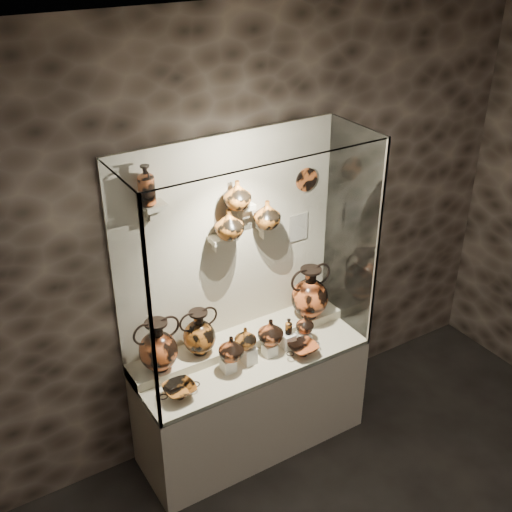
{
  "coord_description": "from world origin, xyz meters",
  "views": [
    {
      "loc": [
        -1.9,
        -0.97,
        3.69
      ],
      "look_at": [
        0.06,
        2.21,
        1.62
      ],
      "focal_mm": 45.0,
      "sensor_mm": 36.0,
      "label": 1
    }
  ],
  "objects": [
    {
      "name": "ovoid_vase_b",
      "position": [
        0.01,
        2.38,
        2.01
      ],
      "size": [
        0.22,
        0.22,
        0.19
      ],
      "primitive_type": "imported",
      "rotation": [
        0.0,
        0.0,
        -0.17
      ],
      "color": "#A5591D",
      "rests_on": "bracket_cb"
    },
    {
      "name": "frame_post_right",
      "position": [
        0.84,
        1.89,
        1.6
      ],
      "size": [
        0.02,
        0.02,
        1.6
      ],
      "primitive_type": "cube",
      "color": "gray",
      "rests_on": "plinth"
    },
    {
      "name": "plinth",
      "position": [
        0.0,
        2.18,
        0.4
      ],
      "size": [
        1.7,
        0.6,
        0.8
      ],
      "primitive_type": "cube",
      "color": "#C1B49B",
      "rests_on": "floor"
    },
    {
      "name": "info_placard",
      "position": [
        0.59,
        2.47,
        1.59
      ],
      "size": [
        0.16,
        0.01,
        0.21
      ],
      "primitive_type": "cube",
      "color": "beige",
      "rests_on": "back_panel"
    },
    {
      "name": "lekythos_small",
      "position": [
        0.28,
        2.13,
        1.02
      ],
      "size": [
        0.07,
        0.07,
        0.14
      ],
      "primitive_type": null,
      "rotation": [
        0.0,
        0.0,
        -0.04
      ],
      "color": "#A5591D",
      "rests_on": "pedestal_d"
    },
    {
      "name": "jug_b",
      "position": [
        -0.07,
        2.15,
        1.04
      ],
      "size": [
        0.18,
        0.18,
        0.16
      ],
      "primitive_type": "imported",
      "rotation": [
        0.0,
        0.0,
        0.15
      ],
      "color": "#A5591D",
      "rests_on": "pedestal_b"
    },
    {
      "name": "pedestal_b",
      "position": [
        -0.05,
        2.13,
        0.9
      ],
      "size": [
        0.09,
        0.09,
        0.13
      ],
      "primitive_type": "cube",
      "color": "silver",
      "rests_on": "front_tier"
    },
    {
      "name": "wall_back",
      "position": [
        0.0,
        2.5,
        1.6
      ],
      "size": [
        5.0,
        0.02,
        3.2
      ],
      "primitive_type": "cube",
      "color": "black",
      "rests_on": "ground"
    },
    {
      "name": "pedestal_e",
      "position": [
        0.42,
        2.13,
        0.87
      ],
      "size": [
        0.09,
        0.09,
        0.08
      ],
      "primitive_type": "cube",
      "color": "silver",
      "rests_on": "front_tier"
    },
    {
      "name": "front_tier",
      "position": [
        0.0,
        2.18,
        0.82
      ],
      "size": [
        1.68,
        0.58,
        0.03
      ],
      "primitive_type": "cube",
      "color": "beige",
      "rests_on": "plinth"
    },
    {
      "name": "ovoid_vase_a",
      "position": [
        -0.05,
        2.37,
        1.82
      ],
      "size": [
        0.24,
        0.24,
        0.21
      ],
      "primitive_type": "imported",
      "rotation": [
        0.0,
        0.0,
        -0.24
      ],
      "color": "#A5591D",
      "rests_on": "bracket_ca"
    },
    {
      "name": "glass_top",
      "position": [
        0.0,
        2.18,
        2.4
      ],
      "size": [
        1.7,
        0.6,
        0.01
      ],
      "primitive_type": "cube",
      "color": "white",
      "rests_on": "back_panel"
    },
    {
      "name": "glass_left",
      "position": [
        -0.85,
        2.18,
        1.6
      ],
      "size": [
        0.01,
        0.6,
        1.6
      ],
      "primitive_type": "cube",
      "color": "white",
      "rests_on": "plinth"
    },
    {
      "name": "back_panel",
      "position": [
        0.0,
        2.5,
        1.6
      ],
      "size": [
        1.7,
        0.03,
        1.6
      ],
      "primitive_type": "cube",
      "color": "#C1B49B",
      "rests_on": "plinth"
    },
    {
      "name": "amphora_left",
      "position": [
        -0.65,
        2.32,
        1.09
      ],
      "size": [
        0.41,
        0.41,
        0.39
      ],
      "primitive_type": null,
      "rotation": [
        0.0,
        0.0,
        -0.41
      ],
      "color": "#CC5827",
      "rests_on": "rear_tier"
    },
    {
      "name": "bracket_cb",
      "position": [
        0.1,
        2.42,
        1.9
      ],
      "size": [
        0.1,
        0.12,
        0.04
      ],
      "primitive_type": "cube",
      "color": "#C1B49B",
      "rests_on": "back_panel"
    },
    {
      "name": "glass_right",
      "position": [
        0.85,
        2.18,
        1.6
      ],
      "size": [
        0.01,
        0.6,
        1.6
      ],
      "primitive_type": "cube",
      "color": "white",
      "rests_on": "plinth"
    },
    {
      "name": "pedestal_d",
      "position": [
        0.28,
        2.13,
        0.89
      ],
      "size": [
        0.09,
        0.09,
        0.12
      ],
      "primitive_type": "cube",
      "color": "silver",
      "rests_on": "front_tier"
    },
    {
      "name": "jug_c",
      "position": [
        0.14,
        2.15,
        1.02
      ],
      "size": [
        0.2,
        0.2,
        0.19
      ],
      "primitive_type": "imported",
      "rotation": [
        0.0,
        0.0,
        0.1
      ],
      "color": "#CC5827",
      "rests_on": "pedestal_c"
    },
    {
      "name": "pedestal_a",
      "position": [
        -0.22,
        2.13,
        0.88
      ],
      "size": [
        0.09,
        0.09,
        0.1
      ],
      "primitive_type": "cube",
      "color": "silver",
      "rests_on": "front_tier"
    },
    {
      "name": "wall_plate",
      "position": [
        0.64,
        2.47,
        1.96
      ],
      "size": [
        0.17,
        0.02,
        0.17
      ],
      "primitive_type": "cylinder",
      "rotation": [
        1.57,
        0.0,
        0.0
      ],
      "color": "#C15926",
      "rests_on": "back_panel"
    },
    {
      "name": "ovoid_vase_c",
      "position": [
        0.25,
        2.37,
        1.82
      ],
      "size": [
        0.23,
        0.23,
        0.2
      ],
      "primitive_type": "imported",
      "rotation": [
        0.0,
        0.0,
        -0.21
      ],
      "color": "#A5591D",
      "rests_on": "bracket_cc"
    },
    {
      "name": "amphora_right",
      "position": [
        0.59,
        2.3,
        1.11
      ],
      "size": [
        0.41,
        0.41,
        0.42
      ],
      "primitive_type": null,
      "rotation": [
        0.0,
        0.0,
        -0.24
      ],
      "color": "#CC5827",
      "rests_on": "rear_tier"
    },
    {
      "name": "lekythos_tall",
      "position": [
        -0.59,
        2.41,
        2.21
      ],
      "size": [
        0.12,
        0.12,
        0.29
      ],
      "primitive_type": null,
      "rotation": [
        0.0,
        0.0,
        0.06
      ],
      "color": "#CC5827",
      "rests_on": "bracket_ul"
    },
    {
      "name": "frame_post_left",
      "position": [
        -0.84,
        1.89,
        1.6
      ],
      "size": [
        0.02,
        0.02,
        1.6
      ],
      "primitive_type": "cube",
      "color": "gray",
      "rests_on": "plinth"
    },
    {
      "name": "bracket_ca",
      "position": [
        -0.1,
        2.42,
        1.7
      ],
      "size": [
        0.14,
        0.12,
        0.04
      ],
      "primitive_type": "cube",
      "color": "#C1B49B",
      "rests_on": "back_panel"
    },
    {
      "name": "bracket_cc",
      "position": [
        0.28,
        2.42,
        1.7
      ],
      "size": [
        0.14,
        0.12,
        0.04
      ],
      "primitive_type": "cube",
      "color": "#C1B49B",
      "rests_on": "back_panel"
    },
    {
      "name": "pedestal_c",
      "position": [
        0.12,
        2.13,
        0.88
      ],
      "size": [
        0.09,
        0.09,
        0.09
      ],
      "primitive_type": "cube",
      "color": "silver",
      "rests_on": "front_tier"
    },
    {
      "name": "jug_e",
      "position": [
        0.43,
        2.14,
        0.98
      ],
      "size": [
        0.16,
        0.16,
        0.14
      ],
      "primitive_type": "imported",
      "rotation": [
        0.0,
        0.0,
        -0.26
      ],
      "color": "#CC5827",
      "rests_on": "pedestal_e"
    },
    {
      "name": "rear_tier",
      "position": [
        0.0,
        2.35,
        0.85
      ],
      "size": [
        1.7,
        0.25,
        0.1
      ],
      "primitive_type": "cube",
      "color": "beige",
      "rests_on": "plinth"
    },
    {
      "name": "kylix_left",
      "position": [
        -0.63,
        2.06,
        0.88
      ],
      "size": [
        0.34,
        0.31,
        0.11
      ],
      "primitive_type": null,
      "rotation": [
        0.0,
        0.0,
        -0.36
      ],
      "color": "#A5591D",
      "rests_on": "front_tier"
    },
    {
      "name": "glass_front",
      "position": [
        0.0,
        1.88,
        1.6
      ],
      "size": [
        1.7,
        0.01,
        1.6
      ],
      "primitive_type": "cube",
      "color": "white",
      "rests_on": "plinth"
    },
    {
      "name": "kylix_right",
      "position": [
        0.32,
        2.0,
        0.88
      ],
      "size": [
        0.33,
        0.31,
        0.11
      ],
      "primitive_type": null,
      "rotation": [
        0.0,
        0.0,
        -0.42
      ],
      "color": "#CC5827",
      "rests_on": "front_tier"
    },
    {
      "name": "amphora_mid",
      "position": [
        -0.33,
        2.33,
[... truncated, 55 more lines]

